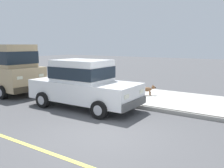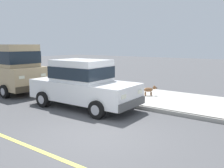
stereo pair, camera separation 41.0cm
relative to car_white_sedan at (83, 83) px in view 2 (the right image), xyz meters
The scene contains 7 objects.
ground_plane 3.35m from the car_white_sedan, 130.22° to the right, with size 80.00×80.00×0.00m, color #4C4C4F.
curb 2.85m from the car_white_sedan, 65.22° to the right, with size 0.16×64.00×0.14m, color gray.
sidewalk 3.93m from the car_white_sedan, 39.87° to the right, with size 3.60×64.00×0.14m, color #B7B5AD.
lane_centre_line 4.52m from the car_white_sedan, 146.30° to the right, with size 0.12×57.60×0.01m, color #E0D64C.
car_white_sedan is the anchor object (origin of this frame).
car_tan_van 5.61m from the car_white_sedan, 89.46° to the left, with size 2.26×4.97×2.52m.
dog_brown 3.42m from the car_white_sedan, 24.40° to the right, with size 0.54×0.60×0.49m.
Camera 2 is at (-5.02, -4.24, 2.52)m, focal length 39.24 mm.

